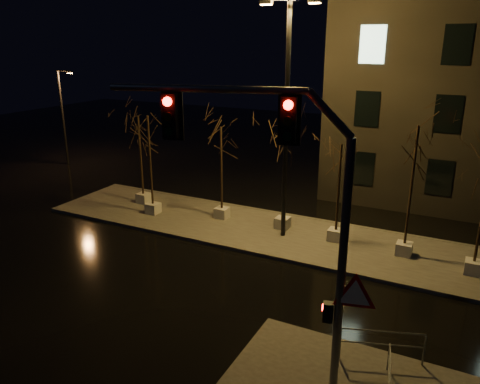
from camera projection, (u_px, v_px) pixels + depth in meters
The scene contains 13 objects.
ground at pixel (184, 282), 18.23m from camera, with size 90.00×90.00×0.00m, color black.
median at pixel (251, 228), 23.30m from camera, with size 22.00×5.00×0.15m, color #43403B.
tree_0 at pixel (139, 136), 25.59m from camera, with size 1.80×1.80×5.08m.
tree_1 at pixel (149, 138), 23.89m from camera, with size 1.80×1.80×5.38m.
tree_2 at pixel (221, 148), 23.34m from camera, with size 1.80×1.80×4.92m.
tree_3 at pixel (284, 152), 21.94m from camera, with size 1.80×1.80×5.08m.
tree_4 at pixel (340, 166), 20.62m from camera, with size 1.80×1.80×4.67m.
tree_5 at pixel (415, 156), 18.90m from camera, with size 1.80×1.80×5.79m.
traffic_signal_mast at pixel (290, 206), 10.82m from camera, with size 6.30×1.64×7.89m.
streetlight_main at pixel (287, 107), 20.42m from camera, with size 2.63×0.38×10.52m.
streetlight_far at pixel (64, 114), 34.50m from camera, with size 1.37×0.36×6.98m.
guard_rail_a at pixel (382, 342), 13.31m from camera, with size 2.26×0.82×1.03m.
guard_rail_b at pixel (389, 374), 12.18m from camera, with size 0.38×1.83×0.88m.
Camera 1 is at (9.28, -13.52, 8.99)m, focal length 35.00 mm.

